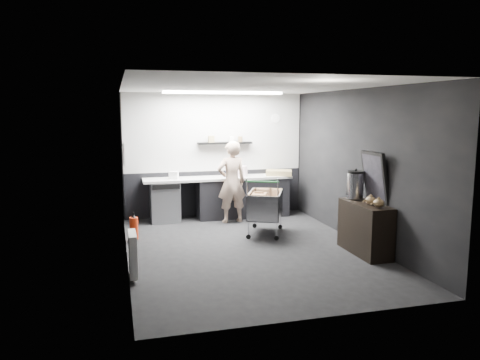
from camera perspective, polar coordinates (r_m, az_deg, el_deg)
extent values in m
plane|color=black|center=(7.99, 1.09, -8.44)|extent=(5.50, 5.50, 0.00)
plane|color=silver|center=(7.65, 1.14, 11.30)|extent=(5.50, 5.50, 0.00)
plane|color=black|center=(10.36, -3.10, 3.07)|extent=(5.50, 0.00, 5.50)
plane|color=black|center=(5.15, 9.61, -2.53)|extent=(5.50, 0.00, 5.50)
plane|color=black|center=(7.41, -13.93, 0.68)|extent=(0.00, 5.50, 5.50)
plane|color=black|center=(8.47, 14.23, 1.62)|extent=(0.00, 5.50, 5.50)
cube|color=#B6B5B1|center=(10.30, -3.10, 5.83)|extent=(3.95, 0.02, 1.70)
cube|color=black|center=(10.45, -3.04, -1.58)|extent=(3.95, 0.02, 1.00)
cube|color=black|center=(10.25, -1.86, 4.54)|extent=(1.20, 0.22, 0.04)
cylinder|color=white|center=(10.66, 4.35, 7.52)|extent=(0.20, 0.03, 0.20)
cube|color=silver|center=(8.68, -14.01, 3.11)|extent=(0.02, 0.30, 0.40)
cube|color=red|center=(8.67, -14.00, 3.58)|extent=(0.02, 0.22, 0.10)
cube|color=white|center=(6.74, -12.95, -8.76)|extent=(0.10, 0.50, 0.60)
cube|color=white|center=(9.44, -2.02, 10.58)|extent=(2.40, 0.20, 0.04)
cube|color=black|center=(10.30, 0.32, -2.15)|extent=(2.00, 0.56, 0.85)
cube|color=silver|center=(10.09, -2.69, 0.22)|extent=(3.20, 0.60, 0.05)
cube|color=#9EA0A5|center=(9.99, -9.14, -2.59)|extent=(0.60, 0.58, 0.85)
cube|color=black|center=(9.64, -9.00, -0.85)|extent=(0.56, 0.02, 0.10)
imported|color=beige|center=(9.71, -1.02, -0.24)|extent=(0.66, 0.47, 1.70)
cube|color=silver|center=(8.89, 3.08, -4.47)|extent=(0.92, 1.08, 0.02)
cube|color=silver|center=(8.75, 1.31, -3.10)|extent=(0.40, 0.84, 0.49)
cube|color=silver|center=(8.93, 4.85, -2.90)|extent=(0.40, 0.84, 0.49)
cube|color=silver|center=(8.42, 4.04, -3.59)|extent=(0.55, 0.26, 0.49)
cube|color=silver|center=(9.26, 2.24, -2.47)|extent=(0.55, 0.26, 0.49)
cylinder|color=silver|center=(8.46, 2.29, -6.18)|extent=(0.02, 0.02, 0.32)
cylinder|color=silver|center=(8.62, 5.57, -5.94)|extent=(0.02, 0.02, 0.32)
cylinder|color=silver|center=(9.24, 0.75, -4.92)|extent=(0.02, 0.02, 0.32)
cylinder|color=silver|center=(9.39, 3.78, -4.72)|extent=(0.02, 0.02, 0.32)
cylinder|color=#25883B|center=(8.27, 4.21, -0.20)|extent=(0.55, 0.27, 0.03)
cube|color=brown|center=(8.90, 2.09, -3.02)|extent=(0.37, 0.40, 0.41)
cube|color=brown|center=(8.77, 4.29, -3.35)|extent=(0.34, 0.37, 0.37)
cylinder|color=black|center=(8.50, 2.29, -7.10)|extent=(0.09, 0.06, 0.09)
cylinder|color=black|center=(9.27, 0.75, -5.76)|extent=(0.09, 0.06, 0.09)
cylinder|color=black|center=(8.66, 5.56, -6.84)|extent=(0.09, 0.06, 0.09)
cylinder|color=black|center=(9.42, 3.77, -5.55)|extent=(0.09, 0.06, 0.09)
cube|color=black|center=(7.93, 15.00, -5.72)|extent=(0.42, 1.11, 0.84)
cylinder|color=silver|center=(8.12, 13.87, -0.66)|extent=(0.28, 0.28, 0.43)
cylinder|color=black|center=(8.08, 13.93, 0.96)|extent=(0.28, 0.28, 0.04)
sphere|color=black|center=(8.08, 13.94, 1.22)|extent=(0.05, 0.05, 0.05)
ellipsoid|color=brown|center=(7.71, 15.65, -2.40)|extent=(0.17, 0.17, 0.13)
ellipsoid|color=brown|center=(7.51, 16.55, -2.72)|extent=(0.17, 0.17, 0.13)
cube|color=black|center=(7.89, 16.12, 0.36)|extent=(0.19, 0.65, 0.83)
cube|color=black|center=(7.88, 15.97, 0.36)|extent=(0.14, 0.56, 0.72)
cylinder|color=red|center=(8.65, -12.80, -5.77)|extent=(0.15, 0.15, 0.40)
cone|color=black|center=(8.60, -12.85, -4.31)|extent=(0.10, 0.10, 0.06)
cylinder|color=black|center=(8.59, -12.86, -4.05)|extent=(0.03, 0.03, 0.06)
cube|color=olive|center=(10.41, 4.76, 0.90)|extent=(0.67, 0.59, 0.11)
cylinder|color=silver|center=(10.20, 0.28, 1.09)|extent=(0.23, 0.23, 0.23)
cube|color=white|center=(9.87, -8.07, 0.57)|extent=(0.22, 0.20, 0.16)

